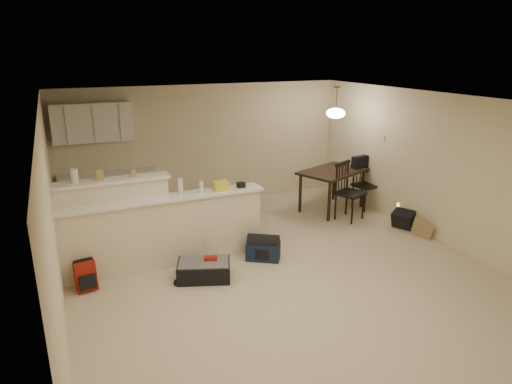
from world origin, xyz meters
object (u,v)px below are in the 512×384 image
suitcase (204,270)px  black_daypack (404,220)px  red_backpack (86,276)px  dining_chair_near (350,192)px  pendant_lamp (336,113)px  dining_chair_far (366,184)px  navy_duffel (263,251)px  dining_table (333,175)px

suitcase → black_daypack: (3.97, 0.36, 0.04)m
red_backpack → black_daypack: 5.55m
red_backpack → black_daypack: (5.55, 0.00, -0.04)m
dining_chair_near → suitcase: size_ratio=1.50×
pendant_lamp → suitcase: pendant_lamp is taller
dining_chair_near → pendant_lamp: bearing=66.9°
dining_chair_far → red_backpack: bearing=-175.5°
dining_chair_near → dining_chair_far: dining_chair_near is taller
suitcase → dining_chair_near: bearing=39.5°
suitcase → navy_duffel: 1.07m
dining_table → dining_chair_near: 0.65m
pendant_lamp → dining_chair_far: 1.63m
dining_table → suitcase: (-3.31, -1.77, -0.61)m
suitcase → navy_duffel: bearing=32.4°
suitcase → pendant_lamp: bearing=48.5°
navy_duffel → black_daypack: black_daypack is taller
red_backpack → navy_duffel: size_ratio=0.79×
pendant_lamp → dining_table: bearing=45.0°
dining_chair_near → navy_duffel: bearing=178.8°
suitcase → black_daypack: 3.99m
dining_chair_far → suitcase: dining_chair_far is taller
black_daypack → suitcase: bearing=71.0°
suitcase → navy_duffel: (1.05, 0.22, 0.02)m
dining_table → suitcase: dining_table is taller
dining_chair_far → suitcase: bearing=-166.3°
red_backpack → dining_table: bearing=8.8°
pendant_lamp → suitcase: size_ratio=0.83×
pendant_lamp → red_backpack: (-4.89, -1.41, -1.79)m
pendant_lamp → navy_duffel: size_ratio=1.19×
dining_table → dining_chair_near: (0.00, -0.62, -0.17)m
pendant_lamp → dining_chair_near: pendant_lamp is taller
pendant_lamp → navy_duffel: bearing=-145.6°
pendant_lamp → black_daypack: 2.40m
dining_chair_far → navy_duffel: bearing=-163.3°
pendant_lamp → black_daypack: size_ratio=1.68×
suitcase → red_backpack: 1.62m
suitcase → black_daypack: bearing=25.5°
dining_table → red_backpack: bearing=174.8°
dining_table → pendant_lamp: (-0.00, -0.00, 1.26)m
navy_duffel → red_backpack: bearing=-149.6°
navy_duffel → dining_table: bearing=67.7°
dining_chair_near → red_backpack: dining_chair_near is taller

